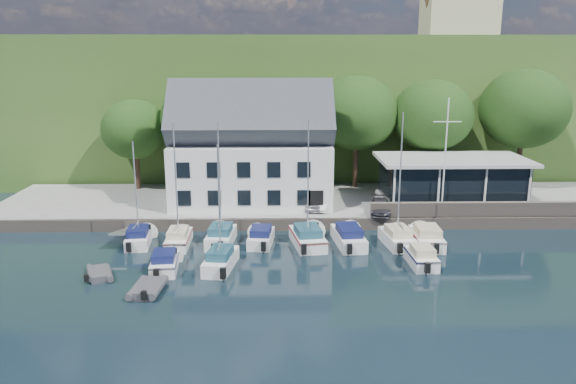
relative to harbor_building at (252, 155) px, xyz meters
name	(u,v)px	position (x,y,z in m)	size (l,w,h in m)	color
ground	(352,283)	(7.00, -16.50, -5.35)	(180.00, 180.00, 0.00)	black
quay	(328,204)	(7.00, 1.00, -4.85)	(60.00, 13.00, 1.00)	gray
quay_face	(335,224)	(7.00, -5.50, -4.85)	(60.00, 0.30, 1.00)	#695E54
hillside	(304,92)	(7.00, 45.50, 2.65)	(160.00, 75.00, 16.00)	#2D4B1C
field_patch	(347,42)	(15.00, 53.50, 10.80)	(50.00, 30.00, 0.30)	#5F6D36
farmhouse	(459,12)	(29.00, 35.50, 14.75)	(10.40, 7.00, 8.20)	#C1B494
harbor_building	(252,155)	(0.00, 0.00, 0.00)	(14.40, 8.20, 8.70)	silver
club_pavilion	(451,180)	(18.00, -0.50, -2.30)	(13.20, 7.20, 4.10)	black
seawall	(479,209)	(19.00, -5.10, -3.75)	(18.00, 0.50, 1.20)	#695E54
gangway	(128,239)	(-9.50, -7.50, -5.35)	(1.20, 6.00, 1.40)	silver
car_silver	(316,202)	(5.64, -2.54, -3.71)	(1.52, 3.77, 1.28)	silver
car_white	(323,203)	(6.23, -2.66, -3.77)	(1.23, 3.51, 1.16)	silver
car_dgrey	(380,206)	(10.99, -4.03, -3.76)	(1.65, 4.05, 1.17)	#323136
car_blue	(404,203)	(13.20, -3.01, -3.76)	(1.35, 3.43, 1.17)	#315498
flagpole	(445,157)	(16.20, -4.10, 0.49)	(2.33, 0.20, 9.69)	silver
tree_0	(136,145)	(-11.65, 5.52, 0.09)	(6.50, 6.50, 8.88)	black
tree_1	(201,136)	(-5.08, 4.97, 0.98)	(7.79, 7.79, 10.65)	black
tree_2	(299,136)	(4.43, 5.73, 0.89)	(7.67, 7.67, 10.48)	black
tree_3	(356,132)	(10.20, 5.78, 1.22)	(8.15, 8.15, 11.13)	black
tree_4	(431,135)	(17.55, 5.21, 1.04)	(7.89, 7.89, 10.79)	black
tree_5	(522,129)	(26.54, 5.15, 1.55)	(8.64, 8.64, 11.80)	black
boat_r1_0	(136,190)	(-8.29, -8.77, -1.06)	(1.85, 5.67, 8.58)	white
boat_r1_1	(176,192)	(-5.21, -9.13, -1.13)	(1.79, 5.97, 8.44)	white
boat_r1_2	(220,185)	(-2.05, -8.68, -0.73)	(2.04, 6.01, 9.25)	white
boat_r1_3	(261,235)	(1.01, -8.90, -4.65)	(1.85, 5.47, 1.40)	white
boat_r1_4	(308,184)	(4.54, -9.26, -0.57)	(2.26, 6.66, 9.55)	white
boat_r1_5	(349,235)	(7.67, -9.12, -4.58)	(2.05, 7.03, 1.54)	white
boat_r1_6	(400,186)	(11.34, -9.39, -0.76)	(2.01, 5.85, 9.17)	white
boat_r1_7	(426,235)	(13.56, -9.40, -4.58)	(2.15, 6.35, 1.54)	white
boat_r2_0	(165,260)	(-5.31, -14.09, -4.66)	(1.82, 5.17, 1.37)	white
boat_r2_1	(219,203)	(-1.59, -13.81, -0.79)	(1.79, 6.18, 9.13)	white
boat_r2_4	(422,255)	(12.12, -13.59, -4.63)	(1.75, 4.85, 1.43)	white
dinghy_0	(99,272)	(-9.34, -15.19, -5.03)	(1.63, 2.71, 0.63)	#3B3B40
dinghy_1	(148,287)	(-5.66, -17.74, -4.98)	(1.89, 3.14, 0.73)	#3B3B40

